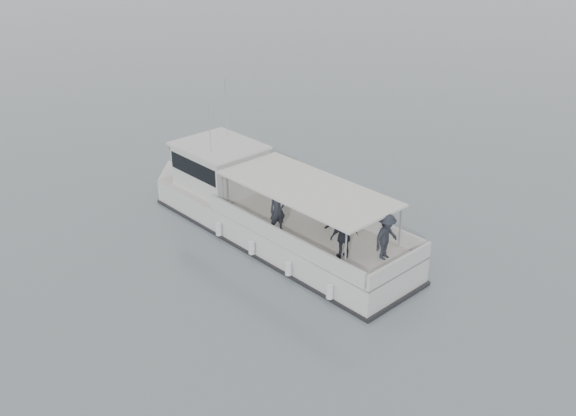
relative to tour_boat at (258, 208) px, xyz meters
The scene contains 2 objects.
ground 3.06m from the tour_boat, 16.67° to the left, with size 1400.00×1400.00×0.00m, color #555F65.
tour_boat is the anchor object (origin of this frame).
Camera 1 is at (10.90, -21.68, 13.18)m, focal length 40.00 mm.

